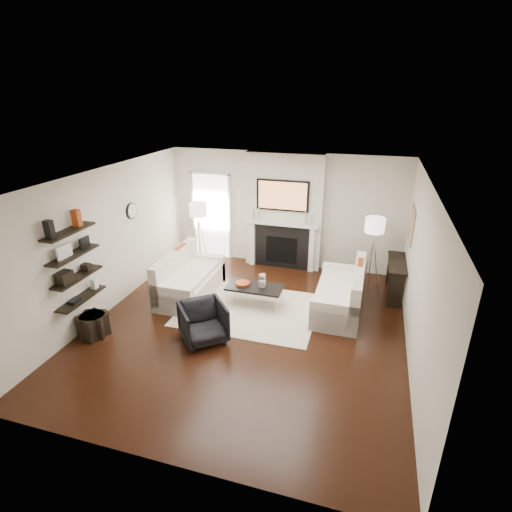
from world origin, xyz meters
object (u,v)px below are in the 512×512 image
(loveseat_left_base, at_px, (191,286))
(lamp_right_shade, at_px, (375,225))
(loveseat_right_base, at_px, (338,300))
(coffee_table, at_px, (255,287))
(ottoman_near, at_px, (94,324))
(armchair, at_px, (203,321))
(lamp_left_shade, at_px, (198,209))

(loveseat_left_base, height_order, lamp_right_shade, lamp_right_shade)
(loveseat_right_base, xyz_separation_m, coffee_table, (-1.60, -0.28, 0.19))
(loveseat_right_base, bearing_deg, coffee_table, -170.03)
(loveseat_right_base, height_order, lamp_right_shade, lamp_right_shade)
(loveseat_left_base, bearing_deg, loveseat_right_base, 4.68)
(loveseat_left_base, relative_size, ottoman_near, 4.50)
(coffee_table, distance_m, armchair, 1.46)
(armchair, distance_m, lamp_right_shade, 3.94)
(lamp_left_shade, bearing_deg, lamp_right_shade, -0.44)
(loveseat_right_base, bearing_deg, lamp_right_shade, 63.64)
(ottoman_near, bearing_deg, lamp_right_shade, 34.76)
(armchair, height_order, ottoman_near, armchair)
(loveseat_left_base, bearing_deg, lamp_right_shade, 20.51)
(lamp_left_shade, height_order, lamp_right_shade, same)
(loveseat_right_base, distance_m, coffee_table, 1.64)
(lamp_right_shade, bearing_deg, lamp_left_shade, 179.56)
(armchair, relative_size, ottoman_near, 1.85)
(loveseat_right_base, xyz_separation_m, ottoman_near, (-3.99, -2.06, -0.01))
(lamp_left_shade, bearing_deg, armchair, -65.34)
(armchair, bearing_deg, ottoman_near, 151.90)
(lamp_left_shade, bearing_deg, loveseat_left_base, -74.62)
(loveseat_left_base, height_order, armchair, armchair)
(loveseat_left_base, height_order, coffee_table, same)
(lamp_left_shade, xyz_separation_m, ottoman_near, (-0.62, -3.17, -1.25))
(ottoman_near, bearing_deg, loveseat_right_base, 27.34)
(coffee_table, bearing_deg, armchair, -109.92)
(loveseat_left_base, distance_m, armchair, 1.68)
(loveseat_right_base, distance_m, armchair, 2.68)
(lamp_left_shade, relative_size, lamp_right_shade, 1.00)
(loveseat_right_base, xyz_separation_m, armchair, (-2.10, -1.66, 0.16))
(loveseat_right_base, relative_size, ottoman_near, 4.50)
(loveseat_left_base, bearing_deg, armchair, -57.58)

